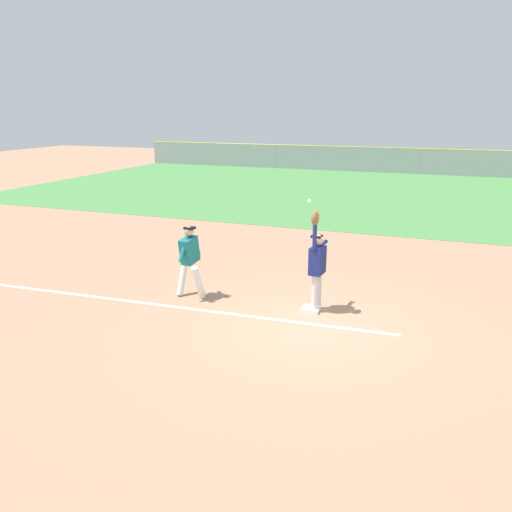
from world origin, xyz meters
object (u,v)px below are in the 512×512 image
Objects in this scene: first_base at (311,309)px; parked_car_blue at (478,161)px; baseball at (309,201)px; runner at (190,257)px; parked_car_tan at (325,157)px; parked_car_silver at (399,159)px; fielder at (317,262)px.

parked_car_blue is at bearing 82.41° from first_base.
runner is at bearing -168.69° from baseball.
baseball is (-0.21, 0.38, 2.34)m from first_base.
first_base is at bearing -76.46° from parked_car_tan.
parked_car_blue is at bearing 81.92° from baseball.
parked_car_blue is (3.93, 29.49, 0.63)m from first_base.
runner is (-2.88, -0.15, 0.96)m from first_base.
parked_car_tan is at bearing 102.93° from baseball.
parked_car_silver is at bearing 2.80° from parked_car_tan.
first_base is at bearing 44.02° from fielder.
parked_car_tan is (-3.97, 29.49, -0.32)m from runner.
parked_car_tan is (-6.94, 29.27, -0.45)m from fielder.
runner is 3.06m from baseball.
fielder is 0.50× the size of parked_car_silver.
first_base is 0.09× the size of parked_car_tan.
fielder is at bearing 38.73° from first_base.
parked_car_silver is at bearing -81.77° from fielder.
runner is (-2.97, -0.22, -0.12)m from fielder.
parked_car_silver is (-1.22, 29.19, -1.70)m from baseball.
fielder is 29.54m from parked_car_silver.
baseball is at bearing -102.16° from parked_car_blue.
baseball is at bearing -83.63° from parked_car_silver.
runner reaches higher than first_base.
fielder reaches higher than parked_car_blue.
baseball reaches higher than parked_car_tan.
runner is 0.39× the size of parked_car_tan.
first_base is 0.22× the size of runner.
fielder is 29.67m from parked_car_blue.
parked_car_tan and parked_car_silver have the same top height.
parked_car_tan reaches higher than first_base.
parked_car_tan is at bearing 104.37° from runner.
parked_car_silver is at bearing 92.40° from baseball.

